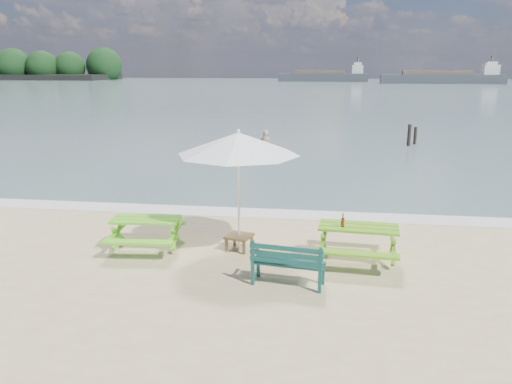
# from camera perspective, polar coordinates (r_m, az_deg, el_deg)

# --- Properties ---
(sea) EXTENTS (300.00, 300.00, 0.00)m
(sea) POSITION_cam_1_polar(r_m,az_deg,el_deg) (93.39, 7.35, 11.64)
(sea) COLOR slate
(sea) RESTS_ON ground
(foam_strip) EXTENTS (22.00, 0.90, 0.01)m
(foam_strip) POSITION_cam_1_polar(r_m,az_deg,el_deg) (13.52, 2.68, -2.50)
(foam_strip) COLOR silver
(foam_strip) RESTS_ON ground
(picnic_table_left) EXTENTS (1.59, 1.74, 0.70)m
(picnic_table_left) POSITION_cam_1_polar(r_m,az_deg,el_deg) (11.12, -12.41, -4.76)
(picnic_table_left) COLOR #59B91C
(picnic_table_left) RESTS_ON ground
(picnic_table_right) EXTENTS (1.71, 1.88, 0.75)m
(picnic_table_right) POSITION_cam_1_polar(r_m,az_deg,el_deg) (10.41, 11.54, -5.87)
(picnic_table_right) COLOR #5D9817
(picnic_table_right) RESTS_ON ground
(park_bench) EXTENTS (1.37, 0.63, 0.81)m
(park_bench) POSITION_cam_1_polar(r_m,az_deg,el_deg) (9.21, 3.68, -9.06)
(park_bench) COLOR #0E3E38
(park_bench) RESTS_ON ground
(side_table) EXTENTS (0.63, 0.63, 0.34)m
(side_table) POSITION_cam_1_polar(r_m,az_deg,el_deg) (10.88, -1.93, -5.74)
(side_table) COLOR brown
(side_table) RESTS_ON ground
(patio_umbrella) EXTENTS (3.17, 3.17, 2.56)m
(patio_umbrella) POSITION_cam_1_polar(r_m,az_deg,el_deg) (10.35, -2.03, 5.54)
(patio_umbrella) COLOR silver
(patio_umbrella) RESTS_ON ground
(beer_bottle) EXTENTS (0.07, 0.07, 0.27)m
(beer_bottle) POSITION_cam_1_polar(r_m,az_deg,el_deg) (10.16, 9.88, -3.44)
(beer_bottle) COLOR brown
(beer_bottle) RESTS_ON picnic_table_right
(swimmer) EXTENTS (0.74, 0.61, 1.76)m
(swimmer) POSITION_cam_1_polar(r_m,az_deg,el_deg) (27.31, 1.11, 5.28)
(swimmer) COLOR tan
(swimmer) RESTS_ON ground
(mooring_pilings) EXTENTS (0.57, 0.77, 1.29)m
(mooring_pilings) POSITION_cam_1_polar(r_m,az_deg,el_deg) (26.61, 17.35, 6.00)
(mooring_pilings) COLOR black
(mooring_pilings) RESTS_ON ground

